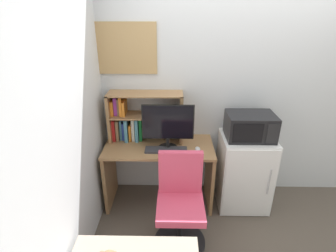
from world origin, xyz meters
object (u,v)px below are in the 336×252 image
at_px(desk_chair, 180,207).
at_px(monitor, 168,125).
at_px(wall_corkboard, 122,49).
at_px(computer_mouse, 198,149).
at_px(microwave, 250,126).
at_px(keyboard, 166,150).
at_px(mini_fridge, 244,172).
at_px(hutch_bookshelf, 135,118).

bearing_deg(desk_chair, monitor, 103.69).
bearing_deg(wall_corkboard, computer_mouse, -25.14).
relative_size(microwave, wall_corkboard, 0.68).
relative_size(keyboard, mini_fridge, 0.52).
bearing_deg(desk_chair, mini_fridge, 37.44).
distance_m(monitor, desk_chair, 0.82).
bearing_deg(mini_fridge, monitor, -176.85).
relative_size(keyboard, wall_corkboard, 0.61).
distance_m(hutch_bookshelf, mini_fridge, 1.38).
relative_size(mini_fridge, desk_chair, 0.93).
distance_m(microwave, wall_corkboard, 1.58).
bearing_deg(wall_corkboard, hutch_bookshelf, -45.62).
height_order(computer_mouse, desk_chair, desk_chair).
bearing_deg(hutch_bookshelf, monitor, -31.75).
bearing_deg(keyboard, computer_mouse, 3.38).
height_order(monitor, mini_fridge, monitor).
relative_size(monitor, wall_corkboard, 0.74).
distance_m(computer_mouse, desk_chair, 0.64).
relative_size(monitor, desk_chair, 0.58).
bearing_deg(microwave, mini_fridge, -90.19).
bearing_deg(mini_fridge, wall_corkboard, 167.60).
bearing_deg(microwave, keyboard, -173.39).
relative_size(computer_mouse, desk_chair, 0.11).
bearing_deg(desk_chair, hutch_bookshelf, 123.77).
xyz_separation_m(hutch_bookshelf, monitor, (0.38, -0.23, 0.02)).
xyz_separation_m(monitor, keyboard, (-0.02, -0.05, -0.27)).
height_order(computer_mouse, wall_corkboard, wall_corkboard).
height_order(keyboard, wall_corkboard, wall_corkboard).
height_order(microwave, wall_corkboard, wall_corkboard).
relative_size(monitor, computer_mouse, 5.25).
xyz_separation_m(keyboard, wall_corkboard, (-0.47, 0.40, 0.99)).
height_order(hutch_bookshelf, computer_mouse, hutch_bookshelf).
height_order(monitor, wall_corkboard, wall_corkboard).
distance_m(desk_chair, wall_corkboard, 1.72).
relative_size(computer_mouse, microwave, 0.21).
xyz_separation_m(hutch_bookshelf, keyboard, (0.36, -0.28, -0.25)).
relative_size(hutch_bookshelf, mini_fridge, 0.95).
relative_size(hutch_bookshelf, microwave, 1.66).
bearing_deg(mini_fridge, desk_chair, -142.56).
bearing_deg(computer_mouse, wall_corkboard, 154.86).
distance_m(hutch_bookshelf, desk_chair, 1.09).
bearing_deg(keyboard, mini_fridge, 6.42).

